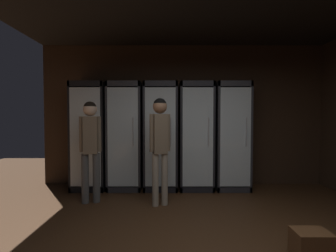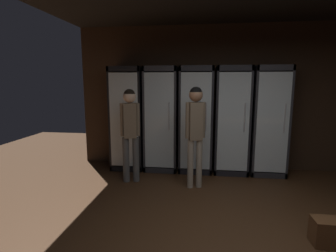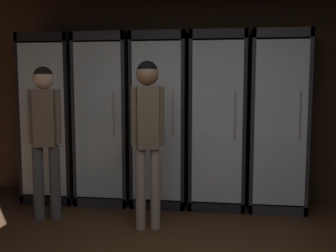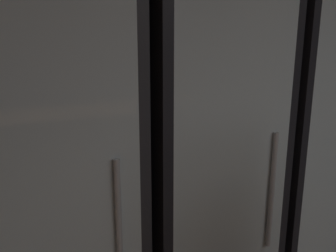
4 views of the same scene
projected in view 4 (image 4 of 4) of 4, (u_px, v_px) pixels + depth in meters
The scene contains 4 objects.
wall_back at pixel (254, 92), 2.10m from camera, with size 6.00×0.06×2.80m, color #382619.
cooler_left at pixel (44, 232), 1.35m from camera, with size 0.62×0.59×2.00m.
cooler_center at pixel (190, 195), 1.66m from camera, with size 0.62×0.59×2.00m.
cooler_right at pixel (290, 171), 1.97m from camera, with size 0.62×0.59×2.00m.
Camera 4 is at (-1.45, 1.44, 1.70)m, focal length 37.31 mm.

